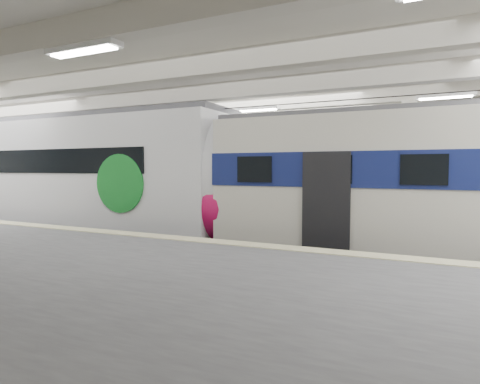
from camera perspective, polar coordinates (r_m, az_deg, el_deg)
The scene contains 4 objects.
station_hall at distance 11.17m, azimuth -5.01°, elevation 5.59°, with size 36.00×24.00×5.75m.
modern_emu at distance 16.07m, azimuth -19.58°, elevation 1.52°, with size 14.94×3.08×4.76m.
older_rer at distance 11.42m, azimuth 29.79°, elevation 0.26°, with size 13.13×2.90×4.35m.
far_train at distance 21.71m, azimuth -13.60°, elevation 2.00°, with size 14.14×3.33×4.48m.
Camera 1 is at (5.65, -11.37, 2.82)m, focal length 30.00 mm.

